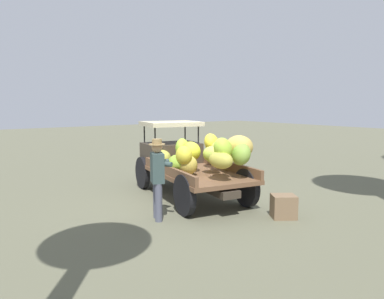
{
  "coord_description": "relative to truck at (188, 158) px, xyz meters",
  "views": [
    {
      "loc": [
        -7.15,
        5.34,
        2.4
      ],
      "look_at": [
        0.07,
        -0.0,
        1.25
      ],
      "focal_mm": 33.71,
      "sensor_mm": 36.0,
      "label": 1
    }
  ],
  "objects": [
    {
      "name": "ground_plane",
      "position": [
        -0.36,
        0.07,
        -0.99
      ],
      "size": [
        60.0,
        60.0,
        0.0
      ],
      "primitive_type": "plane",
      "color": "#60604A"
    },
    {
      "name": "truck",
      "position": [
        0.0,
        0.0,
        0.0
      ],
      "size": [
        4.63,
        2.39,
        1.89
      ],
      "rotation": [
        0.0,
        0.0,
        -0.18
      ],
      "color": "#3B3127",
      "rests_on": "ground"
    },
    {
      "name": "farmer",
      "position": [
        -1.25,
        1.66,
        -0.03
      ],
      "size": [
        0.56,
        0.52,
        1.69
      ],
      "rotation": [
        0.0,
        0.0,
        -1.96
      ],
      "color": "#525566",
      "rests_on": "ground"
    },
    {
      "name": "wooden_crate",
      "position": [
        -2.74,
        -0.52,
        -0.74
      ],
      "size": [
        0.61,
        0.63,
        0.49
      ],
      "primitive_type": "cube",
      "rotation": [
        0.0,
        0.0,
        0.98
      ],
      "color": "#7C6145",
      "rests_on": "ground"
    }
  ]
}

